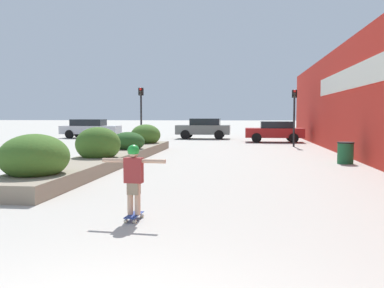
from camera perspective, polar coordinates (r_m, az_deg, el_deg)
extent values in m
cube|color=red|center=(17.83, 22.65, 5.96)|extent=(0.60, 41.78, 5.15)
cube|color=gray|center=(16.57, -10.55, -1.86)|extent=(1.62, 15.31, 0.40)
ellipsoid|color=#3D6623|center=(11.08, -20.27, -1.62)|extent=(1.67, 1.81, 1.12)
ellipsoid|color=#3D6623|center=(14.96, -12.42, -0.03)|extent=(1.56, 1.34, 1.18)
ellipsoid|color=#234C1E|center=(18.40, -8.55, 0.31)|extent=(1.44, 1.41, 0.83)
ellipsoid|color=#3D6623|center=(22.19, -6.20, 1.20)|extent=(1.52, 1.75, 1.10)
cube|color=navy|center=(7.61, -7.74, -9.34)|extent=(0.23, 0.58, 0.01)
cylinder|color=beige|center=(7.83, -7.80, -9.43)|extent=(0.06, 0.07, 0.06)
cylinder|color=beige|center=(7.78, -6.68, -9.51)|extent=(0.06, 0.07, 0.06)
cylinder|color=beige|center=(7.47, -8.84, -10.10)|extent=(0.06, 0.07, 0.06)
cylinder|color=beige|center=(7.42, -7.66, -10.19)|extent=(0.06, 0.07, 0.06)
cylinder|color=tan|center=(7.57, -8.24, -7.21)|extent=(0.11, 0.11, 0.56)
cylinder|color=tan|center=(7.53, -7.28, -7.27)|extent=(0.11, 0.11, 0.56)
cube|color=gray|center=(7.52, -7.77, -5.90)|extent=(0.21, 0.18, 0.20)
cube|color=maroon|center=(7.47, -7.79, -3.49)|extent=(0.33, 0.18, 0.44)
cylinder|color=tan|center=(7.58, -10.40, -2.15)|extent=(0.42, 0.11, 0.07)
cylinder|color=tan|center=(7.34, -5.12, -2.30)|extent=(0.42, 0.11, 0.07)
sphere|color=tan|center=(7.44, -7.81, -1.13)|extent=(0.18, 0.18, 0.18)
sphere|color=green|center=(7.44, -7.82, -0.89)|extent=(0.21, 0.21, 0.21)
cylinder|color=#1E5B33|center=(17.12, 19.77, -1.21)|extent=(0.58, 0.58, 0.77)
cylinder|color=black|center=(17.09, 19.81, 0.17)|extent=(0.61, 0.61, 0.05)
cube|color=maroon|center=(29.56, 10.89, 1.48)|extent=(3.88, 1.76, 0.63)
cube|color=black|center=(29.55, 11.21, 2.53)|extent=(2.14, 1.55, 0.45)
cylinder|color=black|center=(28.68, 8.60, 0.81)|extent=(0.65, 0.22, 0.65)
cylinder|color=black|center=(30.35, 8.51, 0.97)|extent=(0.65, 0.22, 0.65)
cylinder|color=black|center=(28.85, 13.38, 0.76)|extent=(0.65, 0.22, 0.65)
cylinder|color=black|center=(30.51, 13.04, 0.93)|extent=(0.65, 0.22, 0.65)
cube|color=#BCBCC1|center=(35.28, -13.35, 1.85)|extent=(4.61, 1.84, 0.65)
cube|color=black|center=(35.34, -13.64, 2.80)|extent=(2.53, 1.62, 0.51)
cylinder|color=black|center=(35.66, -10.70, 1.39)|extent=(0.67, 0.22, 0.67)
cylinder|color=black|center=(34.00, -11.59, 1.26)|extent=(0.67, 0.22, 0.67)
cylinder|color=black|center=(36.63, -14.96, 1.39)|extent=(0.67, 0.22, 0.67)
cylinder|color=black|center=(35.01, -16.03, 1.26)|extent=(0.67, 0.22, 0.67)
cube|color=slate|center=(33.22, 1.50, 1.92)|extent=(4.14, 1.91, 0.71)
cube|color=black|center=(33.19, 1.78, 2.98)|extent=(2.28, 1.68, 0.51)
cylinder|color=black|center=(32.48, -0.91, 1.26)|extent=(0.71, 0.22, 0.71)
cylinder|color=black|center=(34.28, -0.49, 1.39)|extent=(0.71, 0.22, 0.71)
cylinder|color=black|center=(32.23, 3.61, 1.23)|extent=(0.71, 0.22, 0.71)
cylinder|color=black|center=(34.04, 3.79, 1.37)|extent=(0.71, 0.22, 0.71)
cylinder|color=black|center=(25.88, -6.79, 3.11)|extent=(0.11, 0.11, 3.01)
cube|color=black|center=(25.92, -6.82, 6.94)|extent=(0.28, 0.20, 0.45)
sphere|color=red|center=(25.81, -6.89, 7.29)|extent=(0.15, 0.15, 0.15)
sphere|color=#2D2823|center=(25.80, -6.89, 6.96)|extent=(0.15, 0.15, 0.15)
sphere|color=#2D2823|center=(25.79, -6.89, 6.62)|extent=(0.15, 0.15, 0.15)
cylinder|color=black|center=(25.63, 13.45, 2.84)|extent=(0.11, 0.11, 2.85)
cube|color=black|center=(25.65, 13.50, 6.53)|extent=(0.28, 0.20, 0.45)
sphere|color=red|center=(25.54, 13.54, 6.88)|extent=(0.15, 0.15, 0.15)
sphere|color=#2D2823|center=(25.53, 13.53, 6.54)|extent=(0.15, 0.15, 0.15)
sphere|color=#2D2823|center=(25.53, 13.53, 6.20)|extent=(0.15, 0.15, 0.15)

